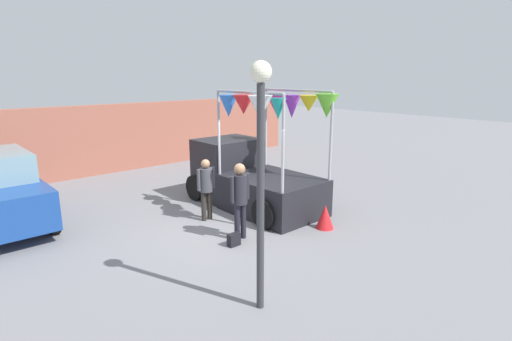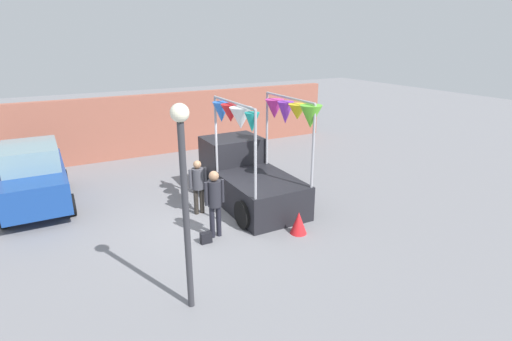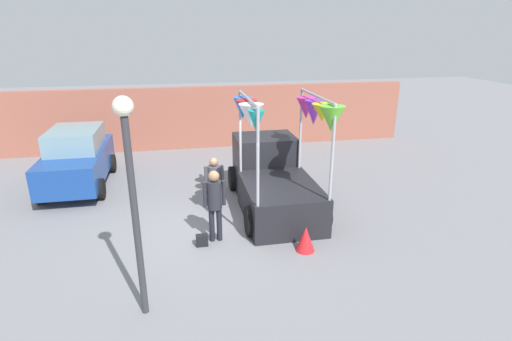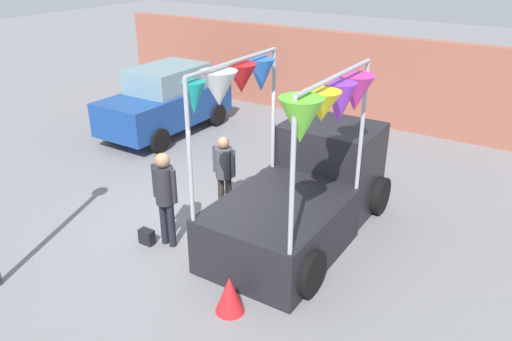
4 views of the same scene
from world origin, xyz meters
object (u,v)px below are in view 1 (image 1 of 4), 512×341
Objects in this scene: vendor_truck at (250,172)px; person_customer at (240,194)px; person_vendor at (206,184)px; handbag at (234,240)px; folded_kite_bundle_crimson at (325,217)px; street_lamp at (261,154)px.

vendor_truck is 2.34× the size of person_customer.
vendor_truck is 2.56m from person_customer.
person_vendor reaches higher than handbag.
person_customer is 1.03m from handbag.
folded_kite_bundle_crimson is at bearing -24.08° from person_customer.
vendor_truck reaches higher than person_vendor.
vendor_truck is 1.71m from person_vendor.
vendor_truck is 5.56m from street_lamp.
folded_kite_bundle_crimson is (0.14, -2.67, -0.67)m from vendor_truck.
street_lamp is (-1.66, -3.90, 1.58)m from person_vendor.
folded_kite_bundle_crimson is (1.97, -0.88, -0.79)m from person_customer.
vendor_truck is 2.75m from folded_kite_bundle_crimson.
vendor_truck is 14.92× the size of handbag.
person_customer is at bearing -135.71° from vendor_truck.
handbag is at bearing 163.64° from folded_kite_bundle_crimson.
person_vendor is 2.68× the size of folded_kite_bundle_crimson.
folded_kite_bundle_crimson reaches higher than handbag.
person_vendor is (-1.69, -0.24, -0.00)m from vendor_truck.
person_vendor is 1.99m from handbag.
person_customer is 2.97× the size of folded_kite_bundle_crimson.
person_customer is at bearing 29.74° from handbag.
person_customer is (-1.83, -1.79, 0.12)m from vendor_truck.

